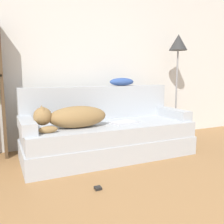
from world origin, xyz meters
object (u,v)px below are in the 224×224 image
at_px(throw_pillow, 122,82).
at_px(power_adapter, 98,188).
at_px(laptop, 124,122).
at_px(couch, 109,140).
at_px(floor_lamp, 178,52).
at_px(dog, 73,117).

xyz_separation_m(throw_pillow, power_adapter, (-0.80, -1.12, -0.88)).
bearing_deg(throw_pillow, laptop, -112.95).
bearing_deg(couch, floor_lamp, 14.21).
distance_m(laptop, floor_lamp, 1.47).
distance_m(laptop, throw_pillow, 0.65).
bearing_deg(floor_lamp, throw_pillow, 179.33).
distance_m(dog, power_adapter, 0.88).
bearing_deg(power_adapter, throw_pillow, 54.60).
distance_m(dog, throw_pillow, 0.98).
height_order(laptop, throw_pillow, throw_pillow).
bearing_deg(dog, power_adapter, -88.75).
relative_size(dog, throw_pillow, 2.29).
relative_size(laptop, floor_lamp, 0.22).
xyz_separation_m(couch, power_adapter, (-0.46, -0.79, -0.19)).
bearing_deg(laptop, dog, 167.96).
bearing_deg(dog, couch, 10.43).
height_order(dog, laptop, dog).
distance_m(couch, throw_pillow, 0.84).
distance_m(dog, floor_lamp, 1.95).
xyz_separation_m(dog, throw_pillow, (0.81, 0.42, 0.36)).
bearing_deg(laptop, power_adapter, -144.16).
xyz_separation_m(throw_pillow, floor_lamp, (0.93, -0.01, 0.42)).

